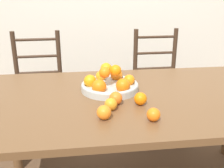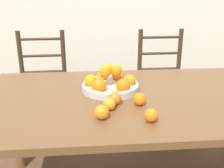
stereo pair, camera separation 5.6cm
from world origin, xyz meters
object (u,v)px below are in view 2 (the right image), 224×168
Objects in this scene: orange_loose_2 at (115,98)px; chair_right at (162,88)px; fruit_bowl at (110,84)px; orange_loose_1 at (102,112)px; orange_loose_4 at (151,115)px; chair_left at (43,92)px; orange_loose_0 at (140,99)px; orange_loose_3 at (109,104)px.

orange_loose_2 is 1.14m from chair_right.
fruit_bowl is 4.99× the size of orange_loose_1.
orange_loose_4 is (0.22, -0.05, -0.00)m from orange_loose_1.
chair_left reaches higher than fruit_bowl.
orange_loose_3 is (-0.16, -0.05, -0.00)m from orange_loose_0.
orange_loose_3 is at bearing -163.90° from orange_loose_0.
chair_left is at bearing 125.85° from fruit_bowl.
orange_loose_4 is at bearing -55.18° from orange_loose_2.
orange_loose_2 reaches higher than orange_loose_3.
chair_right is at bearing 54.09° from fruit_bowl.
orange_loose_0 is at bearing -59.75° from fruit_bowl.
fruit_bowl is 0.98m from chair_left.
orange_loose_0 reaches higher than orange_loose_3.
chair_right reaches higher than orange_loose_0.
orange_loose_2 reaches higher than orange_loose_0.
fruit_bowl is at bearing -126.82° from chair_right.
orange_loose_0 is (0.13, -0.23, -0.01)m from fruit_bowl.
orange_loose_0 is 1.06× the size of orange_loose_3.
orange_loose_2 reaches higher than orange_loose_4.
fruit_bowl is at bearing 92.04° from orange_loose_2.
orange_loose_1 is 1.31m from chair_right.
orange_loose_3 is (-0.03, -0.28, -0.01)m from fruit_bowl.
chair_left is 1.00× the size of chair_right.
orange_loose_1 is 0.23m from orange_loose_4.
orange_loose_0 is at bearing 16.10° from orange_loose_3.
chair_left reaches higher than orange_loose_1.
orange_loose_2 is at bearing -120.04° from chair_right.
orange_loose_1 reaches higher than orange_loose_4.
orange_loose_0 is 0.97× the size of orange_loose_2.
orange_loose_1 is 1.08× the size of orange_loose_3.
chair_right is (0.54, 0.75, -0.32)m from fruit_bowl.
orange_loose_3 is (-0.03, -0.07, -0.00)m from orange_loose_2.
fruit_bowl is at bearing 110.00° from orange_loose_4.
chair_left is (-0.68, 0.98, -0.31)m from orange_loose_0.
chair_left reaches higher than orange_loose_3.
orange_loose_0 is 0.19m from orange_loose_4.
orange_loose_0 is at bearing 95.31° from orange_loose_4.
fruit_bowl is 0.98m from chair_right.
orange_loose_3 is at bearing 141.94° from orange_loose_4.
fruit_bowl reaches higher than orange_loose_3.
orange_loose_2 is at bearing 170.67° from orange_loose_0.
fruit_bowl is 5.41× the size of orange_loose_4.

